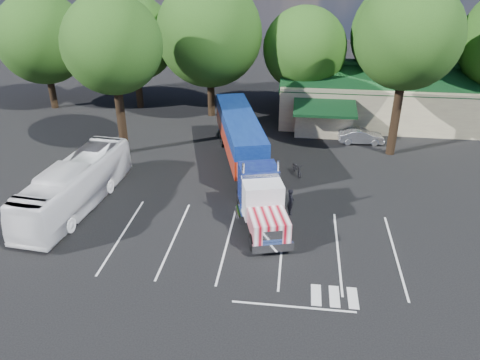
# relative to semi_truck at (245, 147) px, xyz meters

# --- Properties ---
(ground) EXTENTS (120.00, 120.00, 0.00)m
(ground) POSITION_rel_semi_truck_xyz_m (0.05, -2.96, -2.27)
(ground) COLOR black
(ground) RESTS_ON ground
(event_hall) EXTENTS (24.20, 14.12, 5.55)m
(event_hall) POSITION_rel_semi_truck_xyz_m (13.79, 14.85, -0.06)
(event_hall) COLOR #C5BF93
(event_hall) RESTS_ON ground
(tree_row_a) EXTENTS (9.00, 9.00, 11.68)m
(tree_row_a) POSITION_rel_semi_truck_xyz_m (-21.95, 13.54, 4.89)
(tree_row_a) COLOR black
(tree_row_a) RESTS_ON ground
(tree_row_b) EXTENTS (8.40, 8.40, 11.35)m
(tree_row_b) POSITION_rel_semi_truck_xyz_m (-12.95, 14.84, 4.86)
(tree_row_b) COLOR black
(tree_row_b) RESTS_ON ground
(tree_row_c) EXTENTS (10.00, 10.00, 13.05)m
(tree_row_c) POSITION_rel_semi_truck_xyz_m (-4.95, 13.24, 5.77)
(tree_row_c) COLOR black
(tree_row_c) RESTS_ON ground
(tree_row_d) EXTENTS (8.00, 8.00, 10.60)m
(tree_row_d) POSITION_rel_semi_truck_xyz_m (4.05, 14.54, 4.31)
(tree_row_d) COLOR black
(tree_row_d) RESTS_ON ground
(tree_row_e) EXTENTS (9.60, 9.60, 12.90)m
(tree_row_e) POSITION_rel_semi_truck_xyz_m (13.05, 15.04, 5.82)
(tree_row_e) COLOR black
(tree_row_e) RESTS_ON ground
(tree_near_left) EXTENTS (7.60, 7.60, 12.65)m
(tree_near_left) POSITION_rel_semi_truck_xyz_m (-10.45, 3.04, 6.54)
(tree_near_left) COLOR black
(tree_near_left) RESTS_ON ground
(tree_near_right) EXTENTS (8.00, 8.00, 13.50)m
(tree_near_right) POSITION_rel_semi_truck_xyz_m (11.55, 5.54, 7.19)
(tree_near_right) COLOR black
(tree_near_right) RESTS_ON ground
(semi_truck) EXTENTS (7.37, 19.09, 4.01)m
(semi_truck) POSITION_rel_semi_truck_xyz_m (0.00, 0.00, 0.00)
(semi_truck) COLOR black
(semi_truck) RESTS_ON ground
(woman) EXTENTS (0.54, 0.72, 1.78)m
(woman) POSITION_rel_semi_truck_xyz_m (3.60, -5.24, -1.38)
(woman) COLOR black
(woman) RESTS_ON ground
(bicycle) EXTENTS (1.24, 1.94, 0.96)m
(bicycle) POSITION_rel_semi_truck_xyz_m (3.93, 0.61, -1.79)
(bicycle) COLOR black
(bicycle) RESTS_ON ground
(tour_bus) EXTENTS (3.67, 11.46, 3.14)m
(tour_bus) POSITION_rel_semi_truck_xyz_m (-10.41, -6.04, -0.70)
(tour_bus) COLOR white
(tour_bus) RESTS_ON ground
(silver_sedan) EXTENTS (3.95, 1.59, 1.28)m
(silver_sedan) POSITION_rel_semi_truck_xyz_m (9.33, 7.54, -1.63)
(silver_sedan) COLOR #AEB0B6
(silver_sedan) RESTS_ON ground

